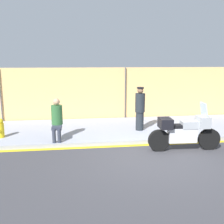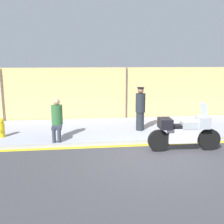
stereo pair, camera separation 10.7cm
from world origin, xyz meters
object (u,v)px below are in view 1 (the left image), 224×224
at_px(motorcycle, 184,131).
at_px(fire_hydrant, 0,128).
at_px(person_seated_on_curb, 57,117).
at_px(officer_standing, 140,108).

height_order(motorcycle, fire_hydrant, motorcycle).
xyz_separation_m(person_seated_on_curb, fire_hydrant, (-1.92, 0.47, -0.43)).
xyz_separation_m(motorcycle, officer_standing, (-0.89, 1.99, 0.37)).
xyz_separation_m(officer_standing, person_seated_on_curb, (-2.97, -0.78, -0.07)).
distance_m(officer_standing, fire_hydrant, 4.93).
distance_m(officer_standing, person_seated_on_curb, 3.07).
xyz_separation_m(motorcycle, fire_hydrant, (-5.79, 1.68, -0.13)).
distance_m(motorcycle, fire_hydrant, 6.03).
bearing_deg(person_seated_on_curb, fire_hydrant, 166.31).
relative_size(person_seated_on_curb, fire_hydrant, 2.07).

